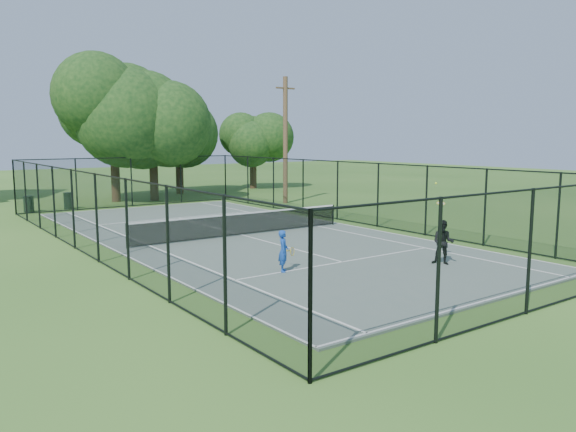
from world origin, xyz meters
TOP-DOWN VIEW (x-y plane):
  - ground at (0.00, 0.00)m, footprint 120.00×120.00m
  - tennis_court at (0.00, 0.00)m, footprint 11.00×24.00m
  - tennis_net at (0.00, 0.00)m, footprint 10.08×0.08m
  - fence at (0.00, 0.00)m, footprint 13.10×26.10m
  - tree_near_left at (0.08, 16.14)m, footprint 6.49×6.49m
  - tree_near_mid at (2.38, 15.32)m, footprint 6.13×6.13m
  - tree_near_right at (5.75, 18.59)m, footprint 5.31×5.31m
  - tree_far_right at (12.63, 19.24)m, footprint 4.40×4.40m
  - trash_bin_left at (-5.70, 13.77)m, footprint 0.58×0.58m
  - trash_bin_right at (-3.50, 13.92)m, footprint 0.58×0.58m
  - utility_pole at (8.63, 9.00)m, footprint 1.40×0.30m
  - player_blue at (-2.35, -6.35)m, footprint 0.85×0.56m
  - player_black at (2.44, -8.55)m, footprint 0.84×1.04m

SIDE VIEW (x-z plane):
  - ground at x=0.00m, z-range 0.00..0.00m
  - tennis_court at x=0.00m, z-range 0.00..0.06m
  - trash_bin_left at x=-5.70m, z-range 0.01..0.92m
  - trash_bin_right at x=-3.50m, z-range 0.01..0.98m
  - tennis_net at x=0.00m, z-range 0.10..1.05m
  - player_blue at x=-2.35m, z-range 0.06..1.35m
  - player_black at x=2.44m, z-range -0.52..2.11m
  - fence at x=0.00m, z-range 0.00..3.00m
  - tree_far_right at x=12.63m, z-range 0.69..6.51m
  - utility_pole at x=8.63m, z-range 0.06..8.00m
  - tree_near_right at x=5.75m, z-range 0.99..8.32m
  - tree_near_mid at x=2.38m, z-range 0.93..8.94m
  - tree_near_left at x=0.08m, z-range 0.97..9.44m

